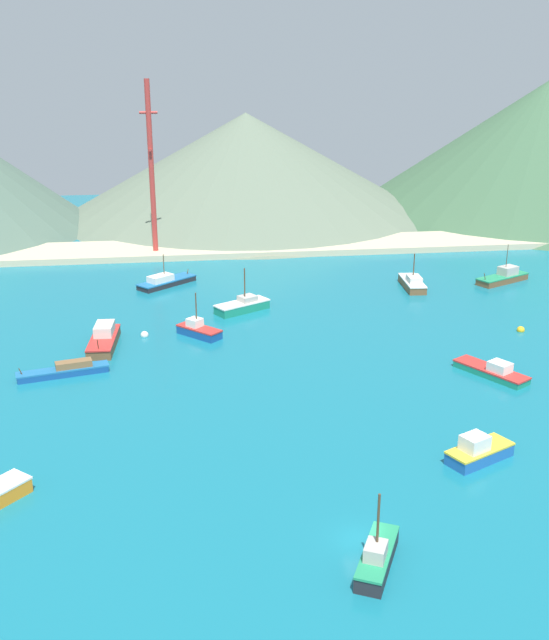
{
  "coord_description": "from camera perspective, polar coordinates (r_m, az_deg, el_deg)",
  "views": [
    {
      "loc": [
        -13.49,
        -48.48,
        36.0
      ],
      "look_at": [
        -0.79,
        46.32,
        2.72
      ],
      "focal_mm": 41.58,
      "sensor_mm": 36.0,
      "label": 1
    }
  ],
  "objects": [
    {
      "name": "fishing_boat_11",
      "position": [
        127.77,
        -8.4,
        2.96
      ],
      "size": [
        10.3,
        9.49,
        5.51
      ],
      "color": "#232328",
      "rests_on": "ground"
    },
    {
      "name": "fishing_boat_2",
      "position": [
        127.06,
        10.57,
        2.82
      ],
      "size": [
        3.51,
        9.16,
        6.04
      ],
      "color": "brown",
      "rests_on": "ground"
    },
    {
      "name": "hill_central",
      "position": [
        185.95,
        -2.19,
        11.87
      ],
      "size": [
        91.02,
        91.02,
        24.72
      ],
      "color": "#60705B",
      "rests_on": "ground"
    },
    {
      "name": "fishing_boat_4",
      "position": [
        93.74,
        -15.81,
        -3.75
      ],
      "size": [
        11.09,
        4.42,
        1.72
      ],
      "color": "#14478C",
      "rests_on": "ground"
    },
    {
      "name": "ground",
      "position": [
        87.49,
        1.94,
        -5.3
      ],
      "size": [
        260.0,
        280.0,
        0.5
      ],
      "color": "#146B7F"
    },
    {
      "name": "fishing_boat_0",
      "position": [
        101.85,
        -12.99,
        -1.41
      ],
      "size": [
        3.86,
        10.45,
        2.85
      ],
      "color": "brown",
      "rests_on": "ground"
    },
    {
      "name": "fishing_boat_5",
      "position": [
        134.48,
        17.21,
        3.18
      ],
      "size": [
        10.74,
        7.45,
        6.63
      ],
      "color": "brown",
      "rests_on": "ground"
    },
    {
      "name": "fishing_boat_3",
      "position": [
        93.78,
        16.43,
        -3.77
      ],
      "size": [
        7.24,
        9.56,
        2.09
      ],
      "color": "#198466",
      "rests_on": "ground"
    },
    {
      "name": "fishing_boat_12",
      "position": [
        74.24,
        15.42,
        -9.7
      ],
      "size": [
        7.41,
        5.44,
        2.84
      ],
      "color": "#1E5BA8",
      "rests_on": "ground"
    },
    {
      "name": "hill_east",
      "position": [
        204.01,
        20.03,
        12.48
      ],
      "size": [
        93.95,
        93.95,
        32.3
      ],
      "color": "#3D6042",
      "rests_on": "ground"
    },
    {
      "name": "beach_strip",
      "position": [
        150.85,
        -2.3,
        5.6
      ],
      "size": [
        247.0,
        14.17,
        1.2
      ],
      "primitive_type": "cube",
      "color": "#C6B793",
      "rests_on": "ground"
    },
    {
      "name": "fishing_boat_7",
      "position": [
        113.33,
        -2.47,
        1.11
      ],
      "size": [
        8.97,
        6.96,
        6.74
      ],
      "color": "#198466",
      "rests_on": "ground"
    },
    {
      "name": "buoy_0",
      "position": [
        104.57,
        -9.97,
        -1.14
      ],
      "size": [
        1.09,
        1.09,
        1.09
      ],
      "color": "silver",
      "rests_on": "ground"
    },
    {
      "name": "radio_tower",
      "position": [
        144.71,
        -9.45,
        11.38
      ],
      "size": [
        3.33,
        2.67,
        33.32
      ],
      "color": "#B7332D",
      "rests_on": "ground"
    },
    {
      "name": "buoy_1",
      "position": [
        110.59,
        18.42,
        -0.73
      ],
      "size": [
        1.09,
        1.09,
        1.09
      ],
      "color": "gold",
      "rests_on": "ground"
    },
    {
      "name": "fishing_boat_1",
      "position": [
        103.46,
        -5.87,
        -0.78
      ],
      "size": [
        6.42,
        6.52,
        6.23
      ],
      "color": "#14478C",
      "rests_on": "ground"
    },
    {
      "name": "fishing_boat_6",
      "position": [
        58.85,
        7.9,
        -17.62
      ],
      "size": [
        5.08,
        7.43,
        6.6
      ],
      "color": "#232328",
      "rests_on": "ground"
    }
  ]
}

